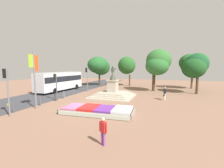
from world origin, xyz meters
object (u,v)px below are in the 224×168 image
object	(u,v)px
pedestrian_with_handbag	(165,93)
kerb_bollard_mid_b	(55,97)
traffic_light_near_crossing	(7,84)
kerb_bollard_mid_a	(40,101)
traffic_light_mid_block	(56,82)
kerb_bollard_north	(64,95)
pedestrian_near_planter	(103,130)
flower_planter	(98,110)
city_bus	(60,80)
banner_pole	(34,76)
traffic_light_far_corner	(87,75)
kerb_bollard_south	(13,107)
statue_monument	(113,93)

from	to	relation	value
pedestrian_with_handbag	kerb_bollard_mid_b	xyz separation A→B (m)	(-13.05, -5.23, -0.44)
traffic_light_near_crossing	kerb_bollard_mid_a	distance (m)	4.50
traffic_light_mid_block	kerb_bollard_north	xyz separation A→B (m)	(0.04, 1.47, -1.88)
traffic_light_near_crossing	pedestrian_near_planter	xyz separation A→B (m)	(9.55, -1.76, -1.92)
flower_planter	city_bus	world-z (taller)	city_bus
traffic_light_mid_block	banner_pole	bearing A→B (deg)	-80.25
traffic_light_far_corner	city_bus	xyz separation A→B (m)	(-5.01, -0.79, -0.93)
kerb_bollard_south	city_bus	bearing A→B (deg)	110.26
traffic_light_near_crossing	kerb_bollard_north	bearing A→B (deg)	92.86
traffic_light_near_crossing	kerb_bollard_mid_b	world-z (taller)	traffic_light_near_crossing
traffic_light_near_crossing	city_bus	xyz separation A→B (m)	(-5.21, 13.37, -0.88)
traffic_light_mid_block	kerb_bollard_south	distance (m)	5.97
traffic_light_far_corner	flower_planter	bearing A→B (deg)	-56.76
flower_planter	city_bus	bearing A→B (deg)	140.40
statue_monument	traffic_light_far_corner	world-z (taller)	statue_monument
traffic_light_mid_block	pedestrian_near_planter	bearing A→B (deg)	-39.60
kerb_bollard_north	traffic_light_far_corner	bearing A→B (deg)	88.18
city_bus	kerb_bollard_north	world-z (taller)	city_bus
traffic_light_near_crossing	traffic_light_far_corner	distance (m)	14.16
kerb_bollard_mid_b	traffic_light_mid_block	bearing A→B (deg)	96.02
traffic_light_mid_block	kerb_bollard_mid_b	size ratio (longest dim) A/B	3.42
statue_monument	kerb_bollard_mid_b	size ratio (longest dim) A/B	5.81
pedestrian_with_handbag	kerb_bollard_north	size ratio (longest dim) A/B	1.73
flower_planter	pedestrian_near_planter	xyz separation A→B (m)	(2.68, -5.13, 0.62)
city_bus	pedestrian_with_handbag	world-z (taller)	city_bus
statue_monument	traffic_light_mid_block	xyz separation A→B (m)	(-6.05, -4.60, 1.77)
traffic_light_far_corner	kerb_bollard_mid_a	distance (m)	10.61
pedestrian_with_handbag	kerb_bollard_mid_a	xyz separation A→B (m)	(-13.01, -7.64, -0.49)
banner_pole	pedestrian_near_planter	world-z (taller)	banner_pole
traffic_light_far_corner	kerb_bollard_south	bearing A→B (deg)	-91.68
traffic_light_far_corner	kerb_bollard_north	distance (m)	6.61
flower_planter	traffic_light_mid_block	distance (m)	8.23
kerb_bollard_south	traffic_light_near_crossing	bearing A→B (deg)	-55.07
kerb_bollard_south	traffic_light_far_corner	bearing A→B (deg)	88.32
statue_monument	kerb_bollard_mid_b	world-z (taller)	statue_monument
traffic_light_near_crossing	kerb_bollard_mid_b	bearing A→B (deg)	93.78
statue_monument	pedestrian_with_handbag	bearing A→B (deg)	2.85
banner_pole	kerb_bollard_north	size ratio (longest dim) A/B	5.93
banner_pole	kerb_bollard_mid_a	xyz separation A→B (m)	(-0.59, 1.13, -2.86)
city_bus	pedestrian_near_planter	distance (m)	21.16
pedestrian_with_handbag	kerb_bollard_mid_a	bearing A→B (deg)	-149.58
statue_monument	traffic_light_near_crossing	distance (m)	12.64
statue_monument	traffic_light_mid_block	world-z (taller)	statue_monument
kerb_bollard_south	pedestrian_with_handbag	bearing A→B (deg)	38.74
kerb_bollard_north	kerb_bollard_mid_b	bearing A→B (deg)	-90.43
kerb_bollard_mid_a	pedestrian_with_handbag	bearing A→B (deg)	30.42
traffic_light_near_crossing	city_bus	size ratio (longest dim) A/B	0.41
statue_monument	kerb_bollard_south	size ratio (longest dim) A/B	5.73
statue_monument	kerb_bollard_mid_a	size ratio (longest dim) A/B	6.50
traffic_light_near_crossing	kerb_bollard_north	world-z (taller)	traffic_light_near_crossing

